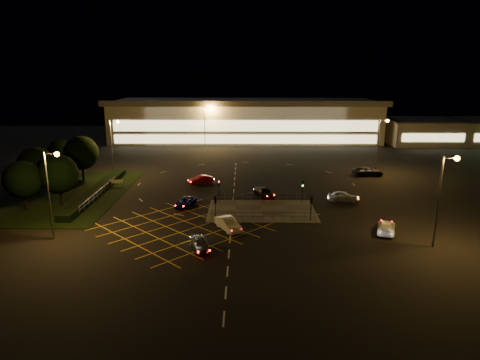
{
  "coord_description": "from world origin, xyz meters",
  "views": [
    {
      "loc": [
        -0.54,
        -57.08,
        18.46
      ],
      "look_at": [
        -1.01,
        7.19,
        2.0
      ],
      "focal_mm": 32.0,
      "sensor_mm": 36.0,
      "label": 1
    }
  ],
  "objects_px": {
    "car_near_silver": "(200,243)",
    "car_left_blue": "(185,202)",
    "signal_sw": "(215,203)",
    "car_circ_red": "(201,180)",
    "car_far_dkgrey": "(264,192)",
    "car_right_silver": "(343,197)",
    "signal_ne": "(303,187)",
    "car_approach_white": "(386,227)",
    "signal_se": "(311,203)",
    "car_queue_white": "(228,224)",
    "car_east_grey": "(368,172)",
    "signal_nw": "(219,186)"
  },
  "relations": [
    {
      "from": "car_near_silver",
      "to": "car_far_dkgrey",
      "type": "height_order",
      "value": "car_near_silver"
    },
    {
      "from": "signal_nw",
      "to": "car_approach_white",
      "type": "height_order",
      "value": "signal_nw"
    },
    {
      "from": "signal_se",
      "to": "car_east_grey",
      "type": "relative_size",
      "value": 0.57
    },
    {
      "from": "car_far_dkgrey",
      "to": "car_circ_red",
      "type": "xyz_separation_m",
      "value": [
        -10.26,
        7.55,
        0.03
      ]
    },
    {
      "from": "signal_ne",
      "to": "car_east_grey",
      "type": "bearing_deg",
      "value": 49.35
    },
    {
      "from": "signal_ne",
      "to": "car_near_silver",
      "type": "xyz_separation_m",
      "value": [
        -13.11,
        -16.87,
        -1.66
      ]
    },
    {
      "from": "car_far_dkgrey",
      "to": "car_east_grey",
      "type": "relative_size",
      "value": 0.81
    },
    {
      "from": "signal_sw",
      "to": "car_left_blue",
      "type": "bearing_deg",
      "value": -52.79
    },
    {
      "from": "signal_nw",
      "to": "car_far_dkgrey",
      "type": "xyz_separation_m",
      "value": [
        6.65,
        3.01,
        -1.72
      ]
    },
    {
      "from": "signal_nw",
      "to": "car_approach_white",
      "type": "xyz_separation_m",
      "value": [
        20.28,
        -11.78,
        -1.68
      ]
    },
    {
      "from": "car_left_blue",
      "to": "car_queue_white",
      "type": "bearing_deg",
      "value": -40.54
    },
    {
      "from": "signal_ne",
      "to": "car_circ_red",
      "type": "xyz_separation_m",
      "value": [
        -15.61,
        10.56,
        -1.68
      ]
    },
    {
      "from": "car_near_silver",
      "to": "car_east_grey",
      "type": "xyz_separation_m",
      "value": [
        27.16,
        33.23,
        0.06
      ]
    },
    {
      "from": "car_left_blue",
      "to": "car_approach_white",
      "type": "height_order",
      "value": "car_approach_white"
    },
    {
      "from": "car_queue_white",
      "to": "car_circ_red",
      "type": "xyz_separation_m",
      "value": [
        -5.31,
        21.55,
        -0.06
      ]
    },
    {
      "from": "signal_nw",
      "to": "car_far_dkgrey",
      "type": "bearing_deg",
      "value": 24.34
    },
    {
      "from": "car_near_silver",
      "to": "car_far_dkgrey",
      "type": "distance_m",
      "value": 21.33
    },
    {
      "from": "signal_se",
      "to": "car_near_silver",
      "type": "xyz_separation_m",
      "value": [
        -13.11,
        -8.88,
        -1.66
      ]
    },
    {
      "from": "signal_se",
      "to": "car_east_grey",
      "type": "height_order",
      "value": "signal_se"
    },
    {
      "from": "car_queue_white",
      "to": "car_left_blue",
      "type": "bearing_deg",
      "value": 96.33
    },
    {
      "from": "car_queue_white",
      "to": "car_far_dkgrey",
      "type": "distance_m",
      "value": 14.85
    },
    {
      "from": "signal_sw",
      "to": "car_queue_white",
      "type": "xyz_separation_m",
      "value": [
        1.7,
        -3.01,
        -1.62
      ]
    },
    {
      "from": "car_approach_white",
      "to": "signal_se",
      "type": "bearing_deg",
      "value": -5.03
    },
    {
      "from": "car_circ_red",
      "to": "car_far_dkgrey",
      "type": "bearing_deg",
      "value": 24.06
    },
    {
      "from": "car_queue_white",
      "to": "car_approach_white",
      "type": "distance_m",
      "value": 18.6
    },
    {
      "from": "signal_sw",
      "to": "car_east_grey",
      "type": "xyz_separation_m",
      "value": [
        26.05,
        24.35,
        -1.6
      ]
    },
    {
      "from": "signal_ne",
      "to": "car_near_silver",
      "type": "distance_m",
      "value": 21.42
    },
    {
      "from": "car_far_dkgrey",
      "to": "car_right_silver",
      "type": "xyz_separation_m",
      "value": [
        11.38,
        -2.58,
        0.11
      ]
    },
    {
      "from": "signal_se",
      "to": "car_far_dkgrey",
      "type": "xyz_separation_m",
      "value": [
        -5.35,
        10.99,
        -1.72
      ]
    },
    {
      "from": "car_queue_white",
      "to": "signal_se",
      "type": "bearing_deg",
      "value": -12.22
    },
    {
      "from": "car_queue_white",
      "to": "car_right_silver",
      "type": "height_order",
      "value": "car_right_silver"
    },
    {
      "from": "signal_ne",
      "to": "car_queue_white",
      "type": "relative_size",
      "value": 0.7
    },
    {
      "from": "car_near_silver",
      "to": "car_left_blue",
      "type": "xyz_separation_m",
      "value": [
        -3.54,
        15.0,
        -0.09
      ]
    },
    {
      "from": "signal_sw",
      "to": "signal_ne",
      "type": "bearing_deg",
      "value": -146.35
    },
    {
      "from": "signal_ne",
      "to": "car_right_silver",
      "type": "height_order",
      "value": "signal_ne"
    },
    {
      "from": "car_near_silver",
      "to": "car_left_blue",
      "type": "relative_size",
      "value": 0.94
    },
    {
      "from": "car_right_silver",
      "to": "car_approach_white",
      "type": "height_order",
      "value": "car_right_silver"
    },
    {
      "from": "car_queue_white",
      "to": "signal_ne",
      "type": "bearing_deg",
      "value": 18.38
    },
    {
      "from": "car_right_silver",
      "to": "car_east_grey",
      "type": "distance_m",
      "value": 17.85
    },
    {
      "from": "car_near_silver",
      "to": "car_right_silver",
      "type": "xyz_separation_m",
      "value": [
        19.14,
        17.29,
        0.06
      ]
    },
    {
      "from": "car_circ_red",
      "to": "signal_se",
      "type": "bearing_deg",
      "value": 10.51
    },
    {
      "from": "signal_se",
      "to": "car_circ_red",
      "type": "distance_m",
      "value": 24.3
    },
    {
      "from": "car_queue_white",
      "to": "car_right_silver",
      "type": "bearing_deg",
      "value": 6.48
    },
    {
      "from": "car_circ_red",
      "to": "signal_nw",
      "type": "bearing_deg",
      "value": -10.71
    },
    {
      "from": "car_left_blue",
      "to": "car_east_grey",
      "type": "distance_m",
      "value": 35.71
    },
    {
      "from": "car_far_dkgrey",
      "to": "signal_ne",
      "type": "bearing_deg",
      "value": -54.48
    },
    {
      "from": "car_far_dkgrey",
      "to": "car_approach_white",
      "type": "height_order",
      "value": "car_approach_white"
    },
    {
      "from": "signal_se",
      "to": "car_queue_white",
      "type": "xyz_separation_m",
      "value": [
        -10.3,
        -3.01,
        -1.62
      ]
    },
    {
      "from": "signal_nw",
      "to": "car_east_grey",
      "type": "bearing_deg",
      "value": 32.14
    },
    {
      "from": "car_approach_white",
      "to": "signal_nw",
      "type": "bearing_deg",
      "value": -10.58
    }
  ]
}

